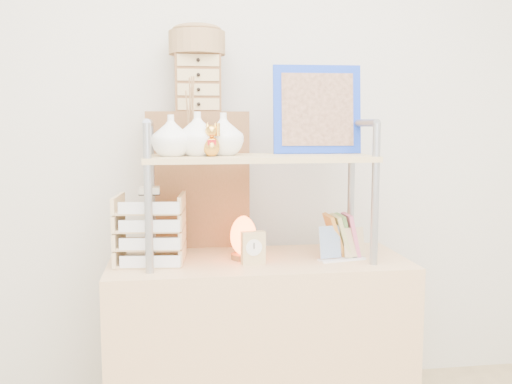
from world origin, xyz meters
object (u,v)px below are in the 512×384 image
Objects in this scene: desk at (259,348)px; letter_tray at (151,233)px; cabinet at (199,258)px; salt_lamp at (243,237)px.

letter_tray is at bearing 179.76° from desk.
cabinet is 7.59× the size of salt_lamp.
cabinet is 0.42m from salt_lamp.
cabinet is 4.47× the size of letter_tray.
cabinet is 0.47m from letter_tray.
cabinet is at bearing 121.25° from desk.
salt_lamp is at bearing -62.39° from cabinet.
desk is 0.53m from cabinet.
desk is at bearing -55.76° from cabinet.
salt_lamp is (0.37, 0.01, -0.03)m from letter_tray.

